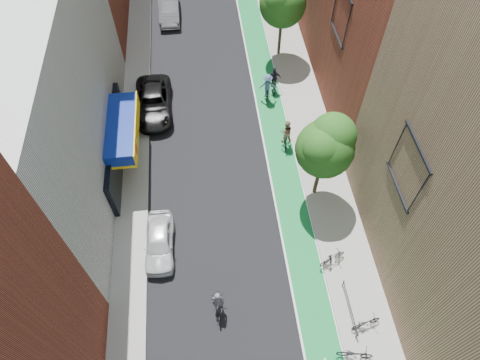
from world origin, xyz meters
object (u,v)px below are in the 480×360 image
object	(u,v)px
parked_car_white	(159,242)
cyclist_lead	(218,305)
cyclist_lane_mid	(274,83)
parked_car_silver	(169,8)
cyclist_lane_far	(267,88)
cyclist_lane_near	(286,135)
parked_car_black	(153,103)

from	to	relation	value
parked_car_white	cyclist_lead	world-z (taller)	cyclist_lead
parked_car_white	cyclist_lane_mid	xyz separation A→B (m)	(8.72, 12.58, 0.10)
parked_car_silver	cyclist_lane_far	world-z (taller)	cyclist_lane_far
cyclist_lead	cyclist_lane_far	size ratio (longest dim) A/B	0.96
parked_car_white	parked_car_silver	xyz separation A→B (m)	(0.94, 23.33, 0.14)
cyclist_lead	cyclist_lane_mid	size ratio (longest dim) A/B	1.02
parked_car_silver	cyclist_lane_near	world-z (taller)	cyclist_lane_near
parked_car_black	cyclist_lane_near	xyz separation A→B (m)	(9.03, -4.37, 0.15)
parked_car_white	cyclist_lane_mid	size ratio (longest dim) A/B	1.96
parked_car_white	parked_car_silver	bearing A→B (deg)	89.16
parked_car_black	cyclist_lane_near	world-z (taller)	cyclist_lane_near
cyclist_lead	parked_car_black	bearing A→B (deg)	-75.41
cyclist_lead	cyclist_lane_near	xyz separation A→B (m)	(5.56, 11.17, 0.22)
cyclist_lane_mid	cyclist_lane_near	bearing A→B (deg)	96.20
parked_car_silver	cyclist_lane_near	bearing A→B (deg)	-64.46
cyclist_lane_near	cyclist_lane_far	world-z (taller)	cyclist_lane_far
cyclist_lane_far	cyclist_lane_mid	bearing A→B (deg)	-122.34
cyclist_lane_near	cyclist_lane_far	bearing A→B (deg)	-77.96
parked_car_white	cyclist_lane_far	bearing A→B (deg)	57.02
parked_car_white	cyclist_lane_mid	world-z (taller)	cyclist_lane_mid
parked_car_black	cyclist_lane_far	xyz separation A→B (m)	(8.46, 0.32, 0.24)
parked_car_white	cyclist_lane_far	world-z (taller)	cyclist_lane_far
parked_car_silver	cyclist_lane_mid	distance (m)	13.27
cyclist_lead	cyclist_lane_mid	xyz separation A→B (m)	(5.64, 16.68, 0.09)
parked_car_silver	cyclist_lead	xyz separation A→B (m)	(2.15, -27.43, -0.12)
cyclist_lane_near	cyclist_lane_mid	distance (m)	5.51
parked_car_white	cyclist_lane_far	distance (m)	14.28
parked_car_black	cyclist_lane_mid	distance (m)	9.18
parked_car_white	cyclist_lane_near	distance (m)	11.17
parked_car_silver	cyclist_lane_near	xyz separation A→B (m)	(7.71, -16.25, 0.10)
parked_car_black	cyclist_lane_mid	size ratio (longest dim) A/B	2.71
cyclist_lead	cyclist_lane_far	bearing A→B (deg)	-105.44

